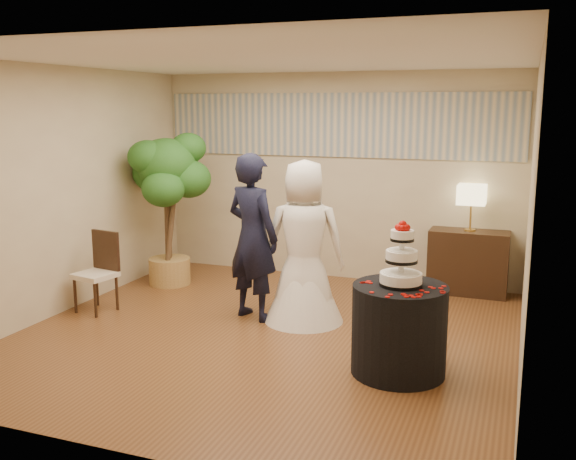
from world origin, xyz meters
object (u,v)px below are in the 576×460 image
at_px(table_lamp, 471,208).
at_px(side_chair, 95,273).
at_px(wedding_cake, 402,253).
at_px(groom, 253,237).
at_px(cake_table, 399,330).
at_px(ficus_tree, 168,208).
at_px(bride, 304,242).
at_px(console, 468,262).

distance_m(table_lamp, side_chair, 4.62).
xyz_separation_m(wedding_cake, table_lamp, (0.35, 2.78, 0.00)).
relative_size(groom, side_chair, 2.01).
bearing_deg(side_chair, cake_table, 2.40).
distance_m(wedding_cake, table_lamp, 2.81).
xyz_separation_m(groom, side_chair, (-1.80, -0.44, -0.47)).
bearing_deg(wedding_cake, side_chair, 171.93).
height_order(ficus_tree, side_chair, ficus_tree).
distance_m(bride, ficus_tree, 2.33).
xyz_separation_m(cake_table, table_lamp, (0.35, 2.78, 0.70)).
bearing_deg(console, groom, -139.64).
bearing_deg(side_chair, ficus_tree, 92.56).
height_order(console, table_lamp, table_lamp).
height_order(bride, console, bride).
xyz_separation_m(cake_table, console, (0.35, 2.78, 0.00)).
distance_m(cake_table, console, 2.81).
distance_m(groom, side_chair, 1.91).
bearing_deg(console, cake_table, -96.81).
xyz_separation_m(console, side_chair, (-3.97, -2.27, 0.06)).
relative_size(table_lamp, side_chair, 0.63).
relative_size(groom, console, 1.90).
xyz_separation_m(wedding_cake, side_chair, (-3.62, 0.51, -0.64)).
height_order(console, ficus_tree, ficus_tree).
bearing_deg(groom, bride, -151.35).
distance_m(groom, table_lamp, 2.84).
bearing_deg(cake_table, bride, 140.14).
distance_m(bride, console, 2.41).
distance_m(groom, cake_table, 2.13).
relative_size(groom, bride, 1.03).
xyz_separation_m(groom, wedding_cake, (1.83, -0.96, 0.17)).
bearing_deg(wedding_cake, bride, 140.14).
bearing_deg(side_chair, bride, 23.19).
bearing_deg(groom, table_lamp, -120.37).
xyz_separation_m(bride, table_lamp, (1.60, 1.74, 0.20)).
xyz_separation_m(table_lamp, side_chair, (-3.97, -2.27, -0.64)).
bearing_deg(table_lamp, groom, -139.92).
distance_m(groom, bride, 0.58).
xyz_separation_m(cake_table, wedding_cake, (0.00, 0.00, 0.69)).
bearing_deg(cake_table, console, 82.92).
relative_size(bride, table_lamp, 3.10).
relative_size(cake_table, side_chair, 0.90).
bearing_deg(bride, console, -147.42).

